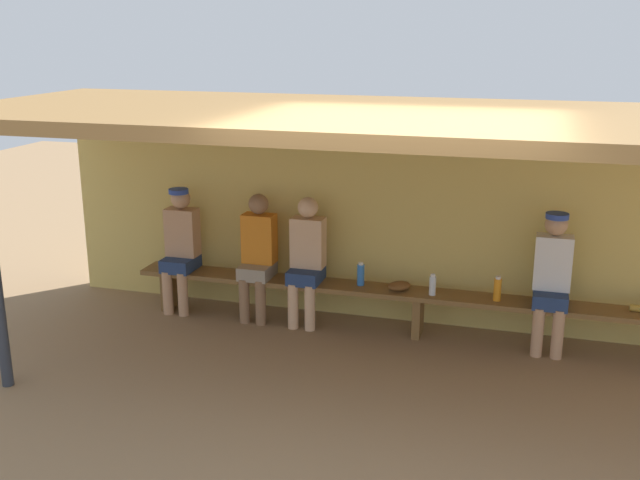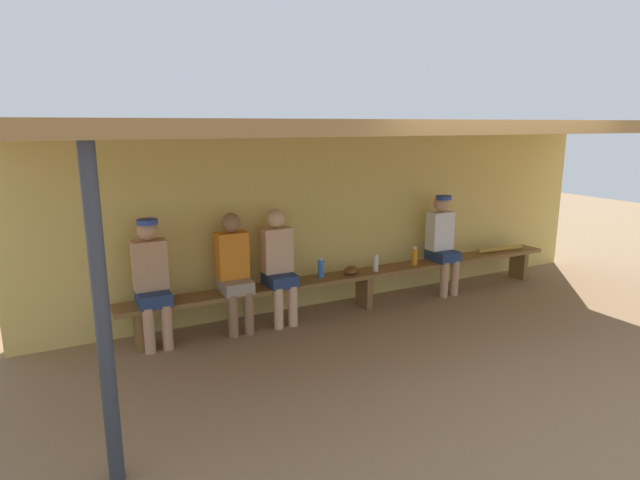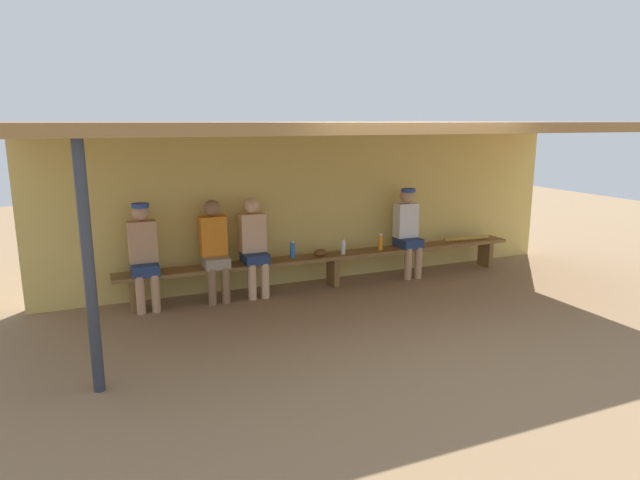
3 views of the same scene
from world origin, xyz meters
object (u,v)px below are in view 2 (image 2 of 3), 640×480
player_middle (151,277)px  baseball_bat (500,249)px  player_in_white (234,268)px  player_shirtless_tan (279,262)px  baseball_glove_tan (351,270)px  water_bottle_clear (321,268)px  water_bottle_green (415,256)px  water_bottle_blue (376,263)px  support_post (103,322)px  player_near_post (442,240)px  bench (364,277)px

player_middle → baseball_bat: size_ratio=1.71×
baseball_bat → player_in_white: bearing=-174.9°
player_shirtless_tan → baseball_glove_tan: (0.97, -0.01, -0.22)m
water_bottle_clear → player_middle: bearing=-179.1°
baseball_glove_tan → baseball_bat: size_ratio=0.31×
water_bottle_green → water_bottle_blue: bearing=-178.6°
player_middle → water_bottle_clear: (1.99, 0.03, -0.17)m
player_middle → water_bottle_blue: (2.73, -0.05, -0.18)m
player_in_white → baseball_glove_tan: (1.51, -0.01, -0.22)m
support_post → player_shirtless_tan: 2.97m
support_post → water_bottle_clear: bearing=39.1°
support_post → baseball_bat: bearing=20.6°
baseball_glove_tan → baseball_bat: 2.54m
support_post → player_near_post: bearing=25.2°
player_shirtless_tan → water_bottle_blue: bearing=-2.2°
water_bottle_clear → baseball_glove_tan: (0.40, -0.04, -0.07)m
player_in_white → water_bottle_blue: 1.85m
water_bottle_green → baseball_bat: size_ratio=0.31×
support_post → player_in_white: 2.62m
baseball_glove_tan → player_in_white: bearing=139.8°
water_bottle_blue → water_bottle_clear: (-0.74, 0.08, 0.01)m
baseball_glove_tan → bench: bearing=-37.6°
support_post → water_bottle_blue: (3.37, 2.05, -0.54)m
baseball_glove_tan → water_bottle_blue: bearing=-46.6°
player_near_post → player_shirtless_tan: player_near_post is taller
water_bottle_blue → baseball_glove_tan: 0.34m
player_middle → water_bottle_green: (3.35, -0.04, -0.17)m
water_bottle_blue → baseball_glove_tan: bearing=173.2°
player_middle → baseball_bat: bearing=-0.0°
support_post → baseball_glove_tan: support_post is taller
player_near_post → water_bottle_clear: player_near_post is taller
bench → player_middle: player_middle is taller
water_bottle_blue → water_bottle_green: water_bottle_green is taller
bench → baseball_bat: 2.35m
bench → baseball_bat: size_ratio=7.64×
player_in_white → bench: bearing=-0.1°
player_in_white → water_bottle_blue: (1.84, -0.05, -0.17)m
bench → player_middle: bearing=179.9°
player_near_post → baseball_glove_tan: (-1.44, -0.01, -0.24)m
water_bottle_green → baseball_glove_tan: (-0.96, 0.03, -0.07)m
player_middle → baseball_bat: (4.94, -0.00, -0.25)m
water_bottle_green → water_bottle_clear: bearing=177.1°
water_bottle_blue → player_near_post: bearing=2.7°
baseball_glove_tan → baseball_bat: baseball_glove_tan is taller
player_middle → water_bottle_clear: 2.00m
bench → baseball_glove_tan: 0.23m
player_near_post → water_bottle_clear: size_ratio=5.57×
player_near_post → water_bottle_green: bearing=-175.8°
support_post → player_in_white: size_ratio=1.65×
bench → player_near_post: player_near_post is taller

